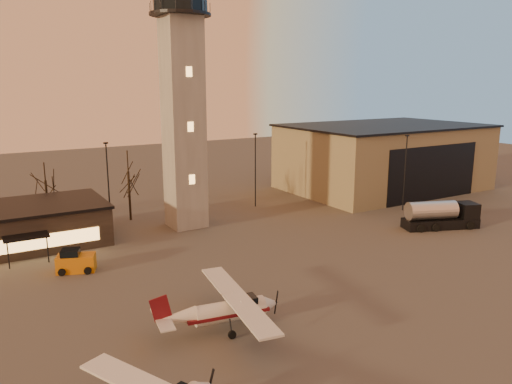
% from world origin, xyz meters
% --- Properties ---
extents(ground, '(220.00, 220.00, 0.00)m').
position_xyz_m(ground, '(0.00, 0.00, 0.00)').
color(ground, '#3C3937').
rests_on(ground, ground).
extents(control_tower, '(6.80, 6.80, 32.60)m').
position_xyz_m(control_tower, '(0.00, 30.00, 16.33)').
color(control_tower, gray).
rests_on(control_tower, ground).
extents(hangar, '(30.60, 20.60, 10.30)m').
position_xyz_m(hangar, '(36.00, 33.98, 5.15)').
color(hangar, '#827455').
rests_on(hangar, ground).
extents(light_poles, '(58.50, 12.25, 10.14)m').
position_xyz_m(light_poles, '(0.50, 31.00, 5.41)').
color(light_poles, black).
rests_on(light_poles, ground).
extents(tree_row, '(37.20, 9.20, 8.80)m').
position_xyz_m(tree_row, '(-13.70, 39.16, 5.94)').
color(tree_row, black).
rests_on(tree_row, ground).
extents(cessna_front, '(9.58, 12.07, 3.32)m').
position_xyz_m(cessna_front, '(-7.42, 4.56, 1.13)').
color(cessna_front, silver).
rests_on(cessna_front, ground).
extents(fuel_truck, '(9.16, 5.45, 3.28)m').
position_xyz_m(fuel_truck, '(25.40, 13.78, 1.30)').
color(fuel_truck, black).
rests_on(fuel_truck, ground).
extents(service_cart, '(3.73, 3.01, 2.10)m').
position_xyz_m(service_cart, '(-14.54, 21.41, 0.80)').
color(service_cart, '#BF6A0B').
rests_on(service_cart, ground).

